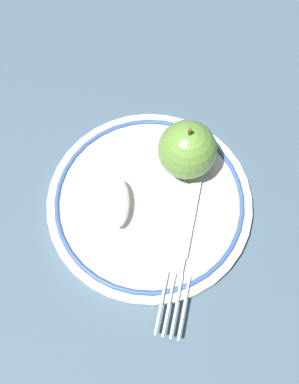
{
  "coord_description": "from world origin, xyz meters",
  "views": [
    {
      "loc": [
        -0.15,
        -0.12,
        0.47
      ],
      "look_at": [
        0.02,
        -0.02,
        0.04
      ],
      "focal_mm": 40.0,
      "sensor_mm": 36.0,
      "label": 1
    }
  ],
  "objects_px": {
    "apple_slice_front": "(119,203)",
    "fork": "(184,245)",
    "plate": "(150,202)",
    "apple_red_whole": "(187,150)"
  },
  "relations": [
    {
      "from": "plate",
      "to": "apple_slice_front",
      "type": "distance_m",
      "value": 0.04
    },
    {
      "from": "apple_red_whole",
      "to": "apple_slice_front",
      "type": "xyz_separation_m",
      "value": [
        -0.09,
        0.04,
        -0.02
      ]
    },
    {
      "from": "fork",
      "to": "apple_red_whole",
      "type": "bearing_deg",
      "value": -169.98
    },
    {
      "from": "apple_red_whole",
      "to": "apple_slice_front",
      "type": "distance_m",
      "value": 0.1
    },
    {
      "from": "apple_slice_front",
      "to": "fork",
      "type": "xyz_separation_m",
      "value": [
        -0.0,
        -0.09,
        -0.01
      ]
    },
    {
      "from": "apple_slice_front",
      "to": "fork",
      "type": "relative_size",
      "value": 0.32
    },
    {
      "from": "plate",
      "to": "apple_slice_front",
      "type": "xyz_separation_m",
      "value": [
        -0.03,
        0.03,
        0.02
      ]
    },
    {
      "from": "plate",
      "to": "apple_red_whole",
      "type": "relative_size",
      "value": 3.15
    },
    {
      "from": "apple_red_whole",
      "to": "plate",
      "type": "bearing_deg",
      "value": 169.42
    },
    {
      "from": "apple_red_whole",
      "to": "fork",
      "type": "height_order",
      "value": "apple_red_whole"
    }
  ]
}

